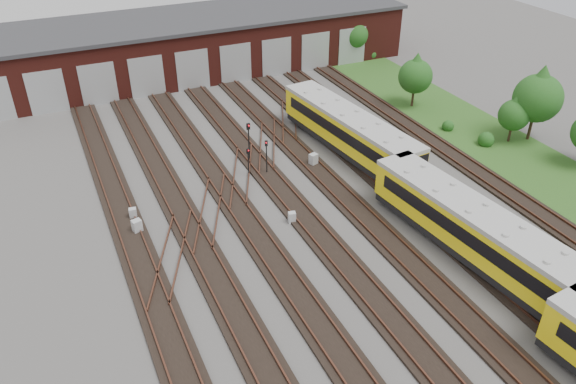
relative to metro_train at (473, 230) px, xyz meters
name	(u,v)px	position (x,y,z in m)	size (l,w,h in m)	color
ground	(375,262)	(-6.00, 2.03, -2.08)	(120.00, 120.00, 0.00)	#484643
track_network	(368,256)	(-6.17, 2.62, -1.97)	(30.40, 70.00, 0.33)	black
maintenance_shed	(194,43)	(-6.01, 42.00, 1.12)	(51.00, 12.50, 6.35)	#4F1913
grass_verge	(493,142)	(13.00, 12.03, -2.06)	(8.00, 55.00, 0.05)	#234918
metro_train	(473,230)	(0.00, 0.00, 0.00)	(4.70, 48.76, 3.42)	black
signal_mast_0	(249,137)	(-8.45, 18.21, 0.19)	(0.31, 0.29, 3.55)	black
signal_mast_1	(266,153)	(-7.97, 15.51, -0.12)	(0.27, 0.26, 3.09)	black
signal_mast_2	(248,159)	(-9.44, 15.83, -0.44)	(0.24, 0.23, 2.54)	black
signal_mast_3	(402,162)	(1.59, 10.19, -0.46)	(0.25, 0.24, 2.52)	black
relay_cabinet_0	(137,226)	(-19.43, 11.80, -1.56)	(0.63, 0.52, 1.05)	#B5B8BB
relay_cabinet_1	(133,214)	(-19.35, 13.66, -1.65)	(0.52, 0.43, 0.87)	#B5B8BB
relay_cabinet_2	(292,218)	(-9.04, 8.36, -1.65)	(0.51, 0.43, 0.86)	#B5B8BB
relay_cabinet_3	(313,160)	(-3.82, 15.20, -1.54)	(0.64, 0.54, 1.07)	#B5B8BB
relay_cabinet_4	(323,115)	(1.24, 22.96, -1.58)	(0.60, 0.50, 1.01)	#B5B8BB
tree_0	(354,31)	(12.86, 37.03, 1.58)	(3.44, 3.44, 5.69)	#342317
tree_1	(416,72)	(11.16, 22.04, 1.58)	(3.44, 3.44, 5.70)	#342317
tree_2	(539,93)	(16.38, 11.22, 2.51)	(4.32, 4.32, 7.15)	#342317
tree_3	(515,112)	(14.45, 11.63, 0.90)	(2.80, 2.80, 4.64)	#342317
bush_0	(486,138)	(12.08, 12.01, -1.36)	(1.45, 1.45, 1.45)	#1C4112
bush_1	(448,125)	(10.94, 15.93, -1.52)	(1.12, 1.12, 1.12)	#1C4112
bush_2	(371,52)	(15.34, 36.78, -1.25)	(1.67, 1.67, 1.67)	#1C4112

